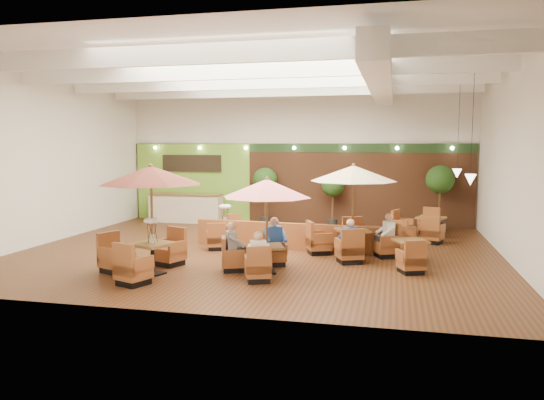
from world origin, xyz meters
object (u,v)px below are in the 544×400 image
(service_counter, at_px, (186,208))
(table_2, at_px, (353,193))
(diner_2, at_px, (233,241))
(diner_3, at_px, (350,236))
(table_1, at_px, (265,204))
(topiary_0, at_px, (265,182))
(booth_divider, at_px, (286,236))
(topiary_2, at_px, (440,182))
(table_0, at_px, (149,196))
(table_5, at_px, (422,228))
(table_3, at_px, (225,229))
(table_4, at_px, (410,253))
(diner_0, at_px, (258,250))
(diner_1, at_px, (275,237))
(topiary_1, at_px, (333,187))
(diner_4, at_px, (387,231))

(service_counter, height_order, table_2, table_2)
(diner_2, xyz_separation_m, diner_3, (2.78, 1.58, -0.02))
(table_1, distance_m, topiary_0, 8.10)
(booth_divider, distance_m, table_2, 2.53)
(topiary_0, distance_m, topiary_2, 6.67)
(table_0, distance_m, table_5, 9.72)
(table_3, relative_size, diner_3, 3.23)
(table_4, xyz_separation_m, diner_0, (-3.50, -2.50, 0.41))
(table_5, relative_size, diner_0, 3.59)
(service_counter, xyz_separation_m, table_1, (5.23, -7.67, 1.16))
(table_3, bearing_deg, table_2, -30.82)
(topiary_0, xyz_separation_m, diner_3, (3.89, -6.28, -0.95))
(table_2, bearing_deg, diner_2, -160.80)
(table_3, height_order, table_5, table_3)
(table_3, relative_size, diner_1, 2.95)
(service_counter, bearing_deg, table_4, -34.53)
(booth_divider, xyz_separation_m, diner_3, (2.04, -1.49, 0.34))
(service_counter, relative_size, booth_divider, 0.51)
(diner_2, bearing_deg, table_2, 105.00)
(table_0, height_order, table_2, table_0)
(service_counter, xyz_separation_m, table_4, (8.78, -6.04, -0.25))
(table_4, xyz_separation_m, diner_3, (-1.59, -0.04, 0.41))
(table_5, bearing_deg, diner_2, -107.02)
(table_5, distance_m, topiary_0, 6.42)
(service_counter, bearing_deg, topiary_2, 1.15)
(service_counter, height_order, table_4, service_counter)
(table_4, distance_m, table_5, 4.40)
(table_3, height_order, table_4, table_3)
(table_1, relative_size, topiary_2, 1.02)
(diner_3, bearing_deg, table_4, -25.54)
(table_5, height_order, diner_0, diner_0)
(table_1, xyz_separation_m, diner_3, (1.96, 1.59, -1.00))
(topiary_0, relative_size, topiary_1, 1.09)
(booth_divider, xyz_separation_m, table_0, (-2.63, -3.86, 1.54))
(table_2, relative_size, topiary_2, 1.14)
(service_counter, bearing_deg, table_0, -73.42)
(table_2, distance_m, topiary_0, 6.58)
(service_counter, relative_size, diner_2, 3.78)
(diner_2, bearing_deg, topiary_2, 117.14)
(table_5, xyz_separation_m, topiary_1, (-3.29, 1.88, 1.20))
(table_5, height_order, diner_3, diner_3)
(table_0, xyz_separation_m, table_2, (4.67, 3.34, -0.14))
(diner_0, height_order, diner_2, diner_2)
(diner_1, xyz_separation_m, diner_2, (-0.87, -0.87, -0.01))
(diner_1, xyz_separation_m, diner_3, (1.91, 0.71, -0.03))
(table_4, height_order, diner_4, diner_4)
(table_2, bearing_deg, table_0, -167.79)
(topiary_0, height_order, diner_4, topiary_0)
(topiary_1, height_order, diner_0, topiary_1)
(booth_divider, relative_size, diner_2, 7.35)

